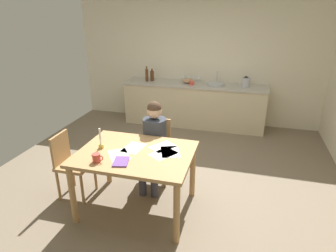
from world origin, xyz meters
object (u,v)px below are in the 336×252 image
bottle_vinegar (152,76)px  wine_glass_near_sink (199,77)px  coffee_mug (97,158)px  wine_glass_by_kettle (194,77)px  person_seated (154,139)px  book_magazine (121,162)px  mixing_bowl (188,81)px  bottle_oil (147,75)px  wine_glass_back_left (188,76)px  chair_side_empty (71,162)px  stovetop_kettle (246,82)px  dining_table (136,160)px  teacup_on_counter (192,83)px  wine_glass_back_right (183,76)px  chair_at_table (156,147)px  candlestick (101,143)px  sink_unit (216,84)px

bottle_vinegar → wine_glass_near_sink: (0.98, 0.14, 0.00)m
coffee_mug → wine_glass_by_kettle: bearing=83.3°
person_seated → coffee_mug: 0.99m
book_magazine → mixing_bowl: 3.26m
bottle_oil → wine_glass_near_sink: (1.07, 0.22, -0.02)m
wine_glass_back_left → bottle_oil: bearing=-165.6°
wine_glass_near_sink → wine_glass_by_kettle: 0.11m
chair_side_empty → stovetop_kettle: size_ratio=3.90×
wine_glass_near_sink → wine_glass_back_left: size_ratio=1.00×
person_seated → bottle_vinegar: person_seated is taller
book_magazine → wine_glass_near_sink: bearing=72.3°
dining_table → coffee_mug: size_ratio=10.59×
wine_glass_near_sink → teacup_on_counter: bearing=-107.3°
wine_glass_back_right → chair_at_table: bearing=-86.4°
book_magazine → mixing_bowl: size_ratio=1.02×
person_seated → book_magazine: (-0.09, -0.86, 0.10)m
wine_glass_by_kettle → stovetop_kettle: bearing=-8.0°
chair_side_empty → book_magazine: 0.97m
chair_side_empty → teacup_on_counter: bearing=69.7°
person_seated → book_magazine: bearing=-95.9°
mixing_bowl → wine_glass_near_sink: wine_glass_near_sink is taller
wine_glass_back_right → wine_glass_near_sink: bearing=0.0°
wine_glass_by_kettle → bottle_vinegar: bearing=-170.7°
mixing_bowl → wine_glass_back_left: size_ratio=1.42×
person_seated → mixing_bowl: 2.42m
book_magazine → wine_glass_by_kettle: size_ratio=1.45×
book_magazine → teacup_on_counter: teacup_on_counter is taller
chair_at_table → wine_glass_by_kettle: 2.45m
coffee_mug → wine_glass_by_kettle: size_ratio=0.81×
coffee_mug → wine_glass_back_right: bearing=86.9°
coffee_mug → wine_glass_back_right: wine_glass_back_right is taller
bottle_oil → stovetop_kettle: 2.02m
dining_table → book_magazine: bearing=-103.0°
mixing_bowl → stovetop_kettle: bearing=-0.5°
chair_at_table → wine_glass_back_right: (-0.15, 2.39, 0.51)m
bottle_vinegar → chair_side_empty: bearing=-92.9°
bottle_vinegar → candlestick: bearing=-83.4°
bottle_vinegar → sink_unit: bearing=-0.2°
candlestick → stovetop_kettle: 3.39m
candlestick → bottle_oil: size_ratio=0.81×
bottle_vinegar → teacup_on_counter: size_ratio=2.36×
person_seated → mixing_bowl: person_seated is taller
chair_at_table → candlestick: size_ratio=3.47×
candlestick → wine_glass_near_sink: (0.63, 3.14, 0.16)m
chair_side_empty → wine_glass_back_left: wine_glass_back_left is taller
chair_side_empty → wine_glass_back_right: 3.23m
candlestick → sink_unit: bearing=71.4°
stovetop_kettle → wine_glass_back_right: stovetop_kettle is taller
coffee_mug → mixing_bowl: size_ratio=0.57×
bottle_vinegar → wine_glass_near_sink: size_ratio=1.65×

